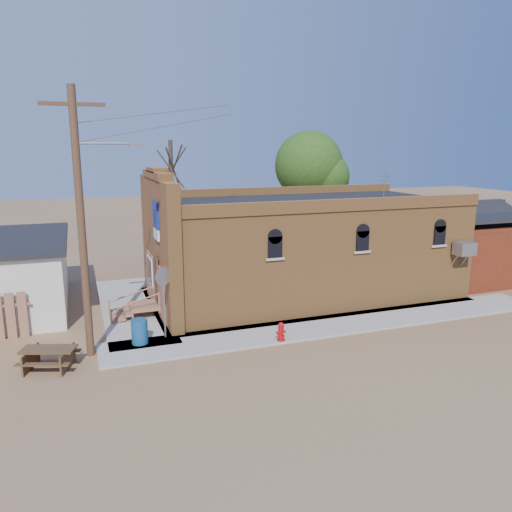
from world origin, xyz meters
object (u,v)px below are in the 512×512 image
object	(u,v)px
brick_bar	(298,248)
fire_hydrant	(281,331)
utility_pole	(83,219)
stop_sign	(163,283)
trash_barrel	(140,331)
picnic_table	(49,355)

from	to	relation	value
brick_bar	fire_hydrant	distance (m)	6.63
utility_pole	stop_sign	distance (m)	3.75
stop_sign	trash_barrel	size ratio (longest dim) A/B	3.01
trash_barrel	brick_bar	bearing A→B (deg)	26.20
brick_bar	stop_sign	distance (m)	8.04
brick_bar	stop_sign	world-z (taller)	brick_bar
fire_hydrant	stop_sign	distance (m)	4.69
brick_bar	fire_hydrant	world-z (taller)	brick_bar
brick_bar	trash_barrel	size ratio (longest dim) A/B	18.05
stop_sign	utility_pole	bearing A→B (deg)	-176.13
brick_bar	picnic_table	world-z (taller)	brick_bar
brick_bar	picnic_table	size ratio (longest dim) A/B	8.15
stop_sign	trash_barrel	xyz separation A→B (m)	(-0.98, -0.30, -1.65)
utility_pole	trash_barrel	bearing A→B (deg)	10.18
utility_pole	fire_hydrant	bearing A→B (deg)	-10.32
utility_pole	picnic_table	bearing A→B (deg)	-152.69
fire_hydrant	trash_barrel	size ratio (longest dim) A/B	0.78
stop_sign	fire_hydrant	bearing A→B (deg)	-33.36
picnic_table	utility_pole	bearing A→B (deg)	46.21
fire_hydrant	brick_bar	bearing A→B (deg)	73.24
fire_hydrant	picnic_table	distance (m)	7.98
picnic_table	fire_hydrant	bearing A→B (deg)	15.28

